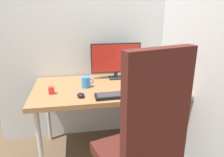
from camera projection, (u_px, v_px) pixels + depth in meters
name	position (u px, v px, depth m)	size (l,w,h in m)	color
ground_plane	(107.00, 150.00, 2.31)	(8.00, 8.00, 0.00)	brown
wall_back	(100.00, 14.00, 2.26)	(2.32, 0.04, 2.80)	silver
wall_side_right	(190.00, 15.00, 1.87)	(0.04, 1.69, 2.80)	silver
desk	(107.00, 91.00, 2.10)	(1.40, 0.77, 0.74)	#996B42
office_chair	(143.00, 142.00, 1.35)	(0.64, 0.62, 1.28)	black
monitor	(116.00, 59.00, 2.25)	(0.53, 0.12, 0.38)	black
keyboard	(120.00, 95.00, 1.84)	(0.44, 0.15, 0.03)	black
mouse	(81.00, 95.00, 1.82)	(0.06, 0.08, 0.04)	black
pen_holder	(154.00, 71.00, 2.42)	(0.09, 0.09, 0.16)	#B2B5BA
notebook	(159.00, 83.00, 2.11)	(0.18, 0.21, 0.03)	silver
coffee_mug	(86.00, 82.00, 2.03)	(0.12, 0.08, 0.10)	#337FD8
desk_clamp_accessory	(52.00, 90.00, 1.88)	(0.05, 0.05, 0.07)	red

